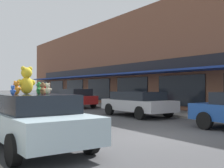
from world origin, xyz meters
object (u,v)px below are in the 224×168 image
teddy_bear_pink (15,89)px  teddy_bear_red (45,89)px  teddy_bear_brown (43,89)px  teddy_bear_blue (13,90)px  parked_car_far_right (75,97)px  teddy_bear_cream (48,89)px  teddy_bear_orange (17,88)px  teddy_bear_giant (26,81)px  parked_car_far_center (137,102)px  teddy_bear_green (39,88)px  plush_art_car (33,119)px

teddy_bear_pink → teddy_bear_red: bearing=-164.3°
teddy_bear_pink → teddy_bear_brown: 1.23m
teddy_bear_blue → parked_car_far_right: (8.06, 13.06, -0.73)m
teddy_bear_cream → teddy_bear_orange: size_ratio=0.87×
teddy_bear_giant → teddy_bear_red: bearing=142.0°
teddy_bear_orange → parked_car_far_center: bearing=-102.5°
teddy_bear_red → teddy_bear_giant: bearing=39.3°
teddy_bear_giant → teddy_bear_brown: size_ratio=2.42×
teddy_bear_giant → teddy_bear_orange: size_ratio=2.16×
teddy_bear_orange → teddy_bear_red: size_ratio=1.26×
teddy_bear_green → teddy_bear_red: (0.34, 0.52, -0.02)m
plush_art_car → teddy_bear_cream: (0.36, -0.10, 0.81)m
plush_art_car → teddy_bear_red: size_ratio=16.38×
teddy_bear_red → teddy_bear_pink: bearing=31.3°
teddy_bear_orange → teddy_bear_red: (0.83, 0.24, -0.04)m
teddy_bear_brown → teddy_bear_green: bearing=-153.4°
teddy_bear_giant → teddy_bear_pink: teddy_bear_giant is taller
teddy_bear_blue → parked_car_far_center: teddy_bear_blue is taller
plush_art_car → parked_car_far_right: parked_car_far_right is taller
teddy_bear_green → teddy_bear_blue: teddy_bear_green is taller
parked_car_far_center → parked_car_far_right: parked_car_far_right is taller
teddy_bear_orange → parked_car_far_right: size_ratio=0.09×
plush_art_car → teddy_bear_brown: size_ratio=14.50×
teddy_bear_green → teddy_bear_orange: bearing=-94.0°
teddy_bear_green → teddy_bear_giant: bearing=-146.6°
parked_car_far_center → teddy_bear_orange: bearing=-148.2°
teddy_bear_giant → teddy_bear_pink: 0.40m
teddy_bear_red → teddy_bear_brown: bearing=130.0°
teddy_bear_giant → teddy_bear_blue: bearing=41.5°
plush_art_car → teddy_bear_green: size_ratio=14.09×
teddy_bear_orange → teddy_bear_blue: (-0.19, -0.38, -0.06)m
teddy_bear_brown → teddy_bear_red: bearing=178.2°
teddy_bear_pink → plush_art_car: bearing=161.7°
teddy_bear_brown → teddy_bear_orange: teddy_bear_orange is taller
teddy_bear_orange → teddy_bear_blue: teddy_bear_orange is taller
teddy_bear_green → parked_car_far_right: 14.93m
teddy_bear_giant → parked_car_far_center: 8.76m
teddy_bear_cream → teddy_bear_blue: 1.03m
plush_art_car → parked_car_far_center: (7.44, 4.86, -0.01)m
plush_art_car → teddy_bear_orange: (-0.44, -0.02, 0.83)m
teddy_bear_brown → teddy_bear_pink: bearing=-140.9°
parked_car_far_center → teddy_bear_giant: bearing=-149.4°
teddy_bear_giant → teddy_bear_red: teddy_bear_giant is taller
plush_art_car → parked_car_far_center: 8.88m
teddy_bear_blue → teddy_bear_red: bearing=-91.1°
teddy_bear_brown → teddy_bear_cream: bearing=166.7°
teddy_bear_giant → parked_car_far_right: 14.38m
teddy_bear_pink → teddy_bear_brown: teddy_bear_brown is taller
parked_car_far_center → teddy_bear_green: bearing=-145.1°
teddy_bear_cream → teddy_bear_red: (0.03, 0.33, -0.01)m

